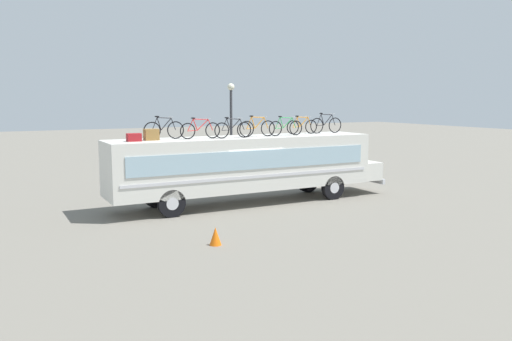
{
  "coord_description": "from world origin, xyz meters",
  "views": [
    {
      "loc": [
        -9.92,
        -19.84,
        4.53
      ],
      "look_at": [
        0.59,
        0.0,
        1.41
      ],
      "focal_mm": 36.34,
      "sensor_mm": 36.0,
      "label": 1
    }
  ],
  "objects_px": {
    "luggage_bag_2": "(151,135)",
    "traffic_cone": "(215,236)",
    "street_lamp": "(231,120)",
    "rooftop_bicycle_5": "(286,127)",
    "rooftop_bicycle_7": "(326,125)",
    "rooftop_bicycle_3": "(233,129)",
    "rooftop_bicycle_1": "(164,129)",
    "rooftop_bicycle_2": "(200,130)",
    "bus": "(248,164)",
    "luggage_bag_1": "(134,137)",
    "rooftop_bicycle_6": "(302,126)",
    "rooftop_bicycle_4": "(257,128)"
  },
  "relations": [
    {
      "from": "bus",
      "to": "luggage_bag_1",
      "type": "height_order",
      "value": "luggage_bag_1"
    },
    {
      "from": "rooftop_bicycle_7",
      "to": "traffic_cone",
      "type": "xyz_separation_m",
      "value": [
        -8.22,
        -5.72,
        -3.03
      ]
    },
    {
      "from": "luggage_bag_2",
      "to": "bus",
      "type": "bearing_deg",
      "value": -1.08
    },
    {
      "from": "rooftop_bicycle_3",
      "to": "rooftop_bicycle_4",
      "type": "relative_size",
      "value": 0.98
    },
    {
      "from": "rooftop_bicycle_4",
      "to": "traffic_cone",
      "type": "height_order",
      "value": "rooftop_bicycle_4"
    },
    {
      "from": "bus",
      "to": "rooftop_bicycle_6",
      "type": "xyz_separation_m",
      "value": [
        3.02,
        0.39,
        1.53
      ]
    },
    {
      "from": "rooftop_bicycle_2",
      "to": "luggage_bag_2",
      "type": "bearing_deg",
      "value": 175.05
    },
    {
      "from": "traffic_cone",
      "to": "street_lamp",
      "type": "height_order",
      "value": "street_lamp"
    },
    {
      "from": "rooftop_bicycle_3",
      "to": "rooftop_bicycle_4",
      "type": "distance_m",
      "value": 1.29
    },
    {
      "from": "rooftop_bicycle_2",
      "to": "traffic_cone",
      "type": "xyz_separation_m",
      "value": [
        -1.65,
        -5.28,
        -3.0
      ]
    },
    {
      "from": "rooftop_bicycle_3",
      "to": "rooftop_bicycle_6",
      "type": "height_order",
      "value": "rooftop_bicycle_3"
    },
    {
      "from": "luggage_bag_2",
      "to": "rooftop_bicycle_2",
      "type": "relative_size",
      "value": 0.31
    },
    {
      "from": "rooftop_bicycle_7",
      "to": "rooftop_bicycle_2",
      "type": "bearing_deg",
      "value": -176.17
    },
    {
      "from": "rooftop_bicycle_1",
      "to": "rooftop_bicycle_3",
      "type": "xyz_separation_m",
      "value": [
        2.73,
        -0.74,
        -0.02
      ]
    },
    {
      "from": "luggage_bag_2",
      "to": "traffic_cone",
      "type": "relative_size",
      "value": 0.97
    },
    {
      "from": "bus",
      "to": "luggage_bag_2",
      "type": "relative_size",
      "value": 23.42
    },
    {
      "from": "rooftop_bicycle_4",
      "to": "traffic_cone",
      "type": "xyz_separation_m",
      "value": [
        -4.26,
        -5.21,
        -3.01
      ]
    },
    {
      "from": "traffic_cone",
      "to": "street_lamp",
      "type": "xyz_separation_m",
      "value": [
        5.58,
        10.67,
        3.14
      ]
    },
    {
      "from": "rooftop_bicycle_1",
      "to": "rooftop_bicycle_5",
      "type": "xyz_separation_m",
      "value": [
        5.39,
        -0.57,
        -0.03
      ]
    },
    {
      "from": "rooftop_bicycle_4",
      "to": "luggage_bag_1",
      "type": "bearing_deg",
      "value": 179.74
    },
    {
      "from": "street_lamp",
      "to": "traffic_cone",
      "type": "bearing_deg",
      "value": -117.61
    },
    {
      "from": "bus",
      "to": "rooftop_bicycle_7",
      "type": "distance_m",
      "value": 4.63
    },
    {
      "from": "rooftop_bicycle_3",
      "to": "street_lamp",
      "type": "xyz_separation_m",
      "value": [
        2.6,
        5.7,
        0.14
      ]
    },
    {
      "from": "rooftop_bicycle_7",
      "to": "traffic_cone",
      "type": "relative_size",
      "value": 3.14
    },
    {
      "from": "bus",
      "to": "luggage_bag_2",
      "type": "xyz_separation_m",
      "value": [
        -4.22,
        0.08,
        1.39
      ]
    },
    {
      "from": "rooftop_bicycle_2",
      "to": "traffic_cone",
      "type": "distance_m",
      "value": 6.29
    },
    {
      "from": "rooftop_bicycle_1",
      "to": "rooftop_bicycle_2",
      "type": "xyz_separation_m",
      "value": [
        1.4,
        -0.43,
        -0.03
      ]
    },
    {
      "from": "rooftop_bicycle_4",
      "to": "rooftop_bicycle_7",
      "type": "distance_m",
      "value": 4.0
    },
    {
      "from": "rooftop_bicycle_5",
      "to": "street_lamp",
      "type": "distance_m",
      "value": 5.52
    },
    {
      "from": "rooftop_bicycle_2",
      "to": "rooftop_bicycle_7",
      "type": "height_order",
      "value": "rooftop_bicycle_7"
    },
    {
      "from": "luggage_bag_1",
      "to": "rooftop_bicycle_3",
      "type": "bearing_deg",
      "value": -3.69
    },
    {
      "from": "rooftop_bicycle_3",
      "to": "traffic_cone",
      "type": "bearing_deg",
      "value": -120.96
    },
    {
      "from": "street_lamp",
      "to": "rooftop_bicycle_5",
      "type": "bearing_deg",
      "value": -89.36
    },
    {
      "from": "luggage_bag_2",
      "to": "rooftop_bicycle_3",
      "type": "distance_m",
      "value": 3.37
    },
    {
      "from": "rooftop_bicycle_2",
      "to": "bus",
      "type": "bearing_deg",
      "value": 2.4
    },
    {
      "from": "rooftop_bicycle_1",
      "to": "rooftop_bicycle_7",
      "type": "height_order",
      "value": "rooftop_bicycle_7"
    },
    {
      "from": "traffic_cone",
      "to": "street_lamp",
      "type": "distance_m",
      "value": 12.45
    },
    {
      "from": "rooftop_bicycle_2",
      "to": "rooftop_bicycle_1",
      "type": "bearing_deg",
      "value": 162.71
    },
    {
      "from": "rooftop_bicycle_7",
      "to": "rooftop_bicycle_6",
      "type": "bearing_deg",
      "value": 177.88
    },
    {
      "from": "rooftop_bicycle_4",
      "to": "rooftop_bicycle_7",
      "type": "height_order",
      "value": "rooftop_bicycle_7"
    },
    {
      "from": "luggage_bag_1",
      "to": "rooftop_bicycle_2",
      "type": "xyz_separation_m",
      "value": [
        2.75,
        0.05,
        0.21
      ]
    },
    {
      "from": "luggage_bag_1",
      "to": "street_lamp",
      "type": "height_order",
      "value": "street_lamp"
    },
    {
      "from": "rooftop_bicycle_5",
      "to": "rooftop_bicycle_7",
      "type": "distance_m",
      "value": 2.64
    },
    {
      "from": "rooftop_bicycle_3",
      "to": "rooftop_bicycle_5",
      "type": "height_order",
      "value": "rooftop_bicycle_3"
    },
    {
      "from": "rooftop_bicycle_2",
      "to": "traffic_cone",
      "type": "height_order",
      "value": "rooftop_bicycle_2"
    },
    {
      "from": "luggage_bag_2",
      "to": "traffic_cone",
      "type": "bearing_deg",
      "value": -86.38
    },
    {
      "from": "rooftop_bicycle_5",
      "to": "rooftop_bicycle_7",
      "type": "bearing_deg",
      "value": 12.47
    },
    {
      "from": "bus",
      "to": "rooftop_bicycle_5",
      "type": "relative_size",
      "value": 7.55
    },
    {
      "from": "bus",
      "to": "rooftop_bicycle_6",
      "type": "height_order",
      "value": "rooftop_bicycle_6"
    },
    {
      "from": "rooftop_bicycle_7",
      "to": "street_lamp",
      "type": "xyz_separation_m",
      "value": [
        -2.64,
        4.95,
        0.11
      ]
    }
  ]
}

